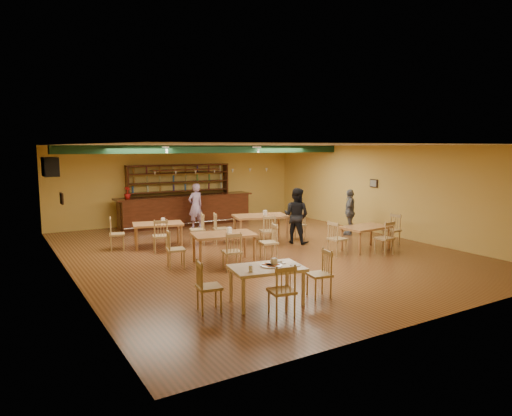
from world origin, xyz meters
TOP-DOWN VIEW (x-y plane):
  - floor at (0.00, 0.00)m, footprint 12.00×12.00m
  - ceiling_beam at (0.00, 2.80)m, footprint 10.00×0.30m
  - track_rail_left at (-1.80, 3.40)m, footprint 0.05×2.50m
  - track_rail_right at (1.40, 3.40)m, footprint 0.05×2.50m
  - ac_unit at (-4.80, 4.20)m, footprint 0.34×0.70m
  - picture_left at (-4.97, 1.00)m, footprint 0.04×0.34m
  - picture_right at (4.97, 0.50)m, footprint 0.04×0.34m
  - bar_counter at (-0.08, 5.15)m, footprint 5.28×0.85m
  - back_bar_hutch at (-0.08, 5.78)m, footprint 4.08×0.40m
  - poinsettia at (-2.27, 5.15)m, footprint 0.31×0.31m
  - dining_table_a at (-2.24, 1.98)m, footprint 1.59×1.17m
  - dining_table_b at (0.80, 1.17)m, footprint 1.84×1.37m
  - dining_table_c at (-1.44, -0.73)m, footprint 1.69×1.20m
  - dining_table_d at (2.76, -1.45)m, footprint 1.44×0.93m
  - near_table at (-2.11, -3.85)m, footprint 1.47×1.07m
  - pizza_tray at (-2.01, -3.85)m, footprint 0.55×0.55m
  - parmesan_shaker at (-2.54, -3.99)m, footprint 0.09×0.09m
  - napkin_stack at (-1.77, -3.66)m, footprint 0.21×0.16m
  - pizza_server at (-1.87, -3.80)m, footprint 0.33×0.21m
  - side_plate at (-1.58, -4.04)m, footprint 0.25×0.25m
  - patron_bar at (-0.04, 4.33)m, footprint 0.66×0.50m
  - patron_right_a at (1.60, 0.37)m, footprint 0.97×1.04m
  - patron_right_b at (3.96, 0.55)m, footprint 0.92×0.88m

SIDE VIEW (x-z plane):
  - floor at x=0.00m, z-range 0.00..0.00m
  - dining_table_d at x=2.76m, z-range 0.00..0.69m
  - dining_table_a at x=-2.24m, z-range 0.00..0.72m
  - near_table at x=-2.11m, z-range 0.00..0.72m
  - dining_table_c at x=-1.44m, z-range 0.00..0.77m
  - dining_table_b at x=0.80m, z-range 0.00..0.82m
  - bar_counter at x=-0.08m, z-range 0.00..1.13m
  - side_plate at x=-1.58m, z-range 0.72..0.73m
  - pizza_tray at x=-2.01m, z-range 0.72..0.73m
  - napkin_stack at x=-1.77m, z-range 0.72..0.75m
  - pizza_server at x=-1.87m, z-range 0.73..0.74m
  - patron_right_b at x=3.96m, z-range 0.00..1.54m
  - parmesan_shaker at x=-2.54m, z-range 0.72..0.83m
  - patron_bar at x=-0.04m, z-range 0.00..1.64m
  - patron_right_a at x=1.60m, z-range 0.00..1.70m
  - back_bar_hutch at x=-0.08m, z-range 0.00..2.28m
  - poinsettia at x=-2.27m, z-range 1.13..1.56m
  - picture_left at x=-4.97m, z-range 1.56..1.84m
  - picture_right at x=4.97m, z-range 1.56..1.84m
  - ac_unit at x=-4.80m, z-range 2.11..2.59m
  - ceiling_beam at x=0.00m, z-range 2.75..3.00m
  - track_rail_left at x=-1.80m, z-range 2.92..2.96m
  - track_rail_right at x=1.40m, z-range 2.92..2.96m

